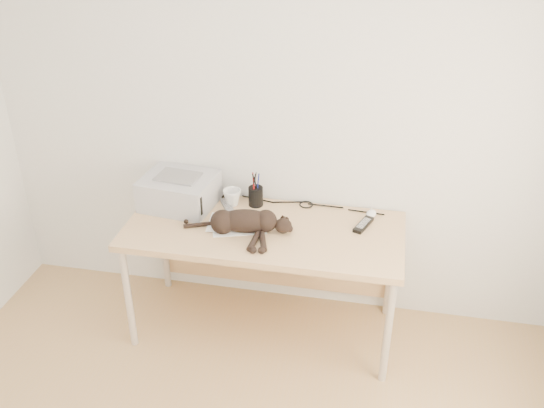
% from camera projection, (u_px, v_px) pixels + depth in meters
% --- Properties ---
extents(wall_back, '(3.50, 0.00, 3.50)m').
position_uv_depth(wall_back, '(276.00, 114.00, 3.51)').
color(wall_back, silver).
rests_on(wall_back, floor).
extents(desk, '(1.60, 0.70, 0.74)m').
position_uv_depth(desk, '(267.00, 240.00, 3.62)').
color(desk, tan).
rests_on(desk, floor).
extents(printer, '(0.46, 0.40, 0.20)m').
position_uv_depth(printer, '(179.00, 191.00, 3.67)').
color(printer, '#A2A2A7').
rests_on(printer, desk).
extents(papers, '(0.37, 0.30, 0.01)m').
position_uv_depth(papers, '(237.00, 224.00, 3.51)').
color(papers, white).
rests_on(papers, desk).
extents(cat, '(0.63, 0.30, 0.14)m').
position_uv_depth(cat, '(243.00, 222.00, 3.42)').
color(cat, black).
rests_on(cat, desk).
extents(mug, '(0.15, 0.15, 0.10)m').
position_uv_depth(mug, '(232.00, 197.00, 3.69)').
color(mug, white).
rests_on(mug, desk).
extents(pen_cup, '(0.09, 0.09, 0.23)m').
position_uv_depth(pen_cup, '(256.00, 196.00, 3.68)').
color(pen_cup, black).
rests_on(pen_cup, desk).
extents(remote_grey, '(0.12, 0.17, 0.02)m').
position_uv_depth(remote_grey, '(227.00, 206.00, 3.69)').
color(remote_grey, slate).
rests_on(remote_grey, desk).
extents(remote_black, '(0.11, 0.19, 0.02)m').
position_uv_depth(remote_black, '(363.00, 225.00, 3.49)').
color(remote_black, black).
rests_on(remote_black, desk).
extents(mouse, '(0.07, 0.11, 0.03)m').
position_uv_depth(mouse, '(371.00, 212.00, 3.61)').
color(mouse, white).
rests_on(mouse, desk).
extents(cable_tangle, '(1.36, 0.09, 0.01)m').
position_uv_depth(cable_tangle, '(274.00, 201.00, 3.74)').
color(cable_tangle, black).
rests_on(cable_tangle, desk).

